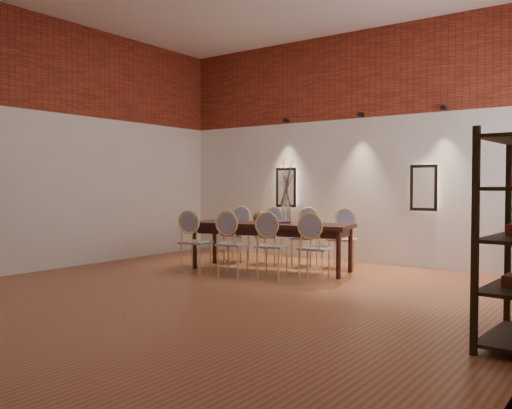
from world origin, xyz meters
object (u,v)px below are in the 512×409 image
Objects in this scene: chair_near_b at (233,244)px; vase at (286,214)px; chair_far_c at (305,238)px; chair_far_a at (236,235)px; chair_near_a at (196,242)px; chair_near_d at (315,248)px; book at (279,222)px; dining_table at (271,247)px; bowl at (260,217)px; chair_far_d at (342,239)px; chair_far_b at (269,236)px; chair_near_c at (272,246)px.

chair_near_b is 1.00m from vase.
chair_far_a is at bearing -0.00° from chair_far_c.
chair_near_a is 1.38m from chair_far_a.
chair_near_d is at bearing 0.00° from chair_near_b.
vase reaches higher than chair_near_d.
chair_far_c reaches higher than book.
chair_near_d is (1.07, -0.50, 0.09)m from dining_table.
chair_near_a is at bearing 47.30° from chair_far_c.
chair_near_d reaches higher than bowl.
vase is (-0.81, 0.55, 0.43)m from chair_near_d.
chair_far_c is (0.36, 1.47, 0.00)m from chair_near_b.
dining_table is at bearing 65.23° from chair_far_c.
chair_near_b is at bearing 0.00° from chair_near_a.
chair_far_a is 1.00× the size of chair_far_c.
bowl is (-0.95, -0.94, 0.37)m from chair_far_d.
chair_far_a is 3.13× the size of vase.
chair_far_a is 3.92× the size of bowl.
chair_far_d is at bearing 35.85° from dining_table.
chair_far_d is at bearing 35.85° from chair_near_a.
dining_table is 1.18m from chair_near_a.
chair_far_d is at bearing 180.00° from chair_far_c.
chair_far_b is 3.62× the size of book.
chair_near_b is 3.62× the size of book.
chair_far_c is at bearing 47.30° from chair_near_a.
chair_far_a is (-0.88, 1.23, 0.00)m from chair_near_b.
vase is at bearing 17.69° from bowl.
chair_far_a reaches higher than dining_table.
dining_table is at bearing 35.85° from chair_far_d.
vase is (1.06, 0.91, 0.43)m from chair_near_a.
chair_far_a is 1.00× the size of chair_far_b.
vase is 1.25× the size of bowl.
chair_near_b is 3.92× the size of bowl.
chair_far_d is (1.25, 0.24, 0.00)m from chair_far_b.
vase reaches higher than chair_near_a.
chair_near_a and chair_near_d have the same top height.
chair_far_d is (0.62, 0.12, 0.00)m from chair_far_c.
chair_near_a is at bearing 90.00° from chair_far_a.
dining_table is at bearing -163.86° from book.
bowl is at bearing 38.81° from chair_near_a.
dining_table is 1.18m from chair_far_d.
chair_near_d and chair_far_b have the same top height.
chair_near_c is 3.92× the size of bowl.
vase is at bearing 150.47° from chair_far_a.
chair_near_d is at bearing -35.85° from dining_table.
chair_far_b is 1.00× the size of chair_far_d.
bowl is (-0.59, 0.54, 0.37)m from chair_near_c.
chair_far_c and chair_far_d have the same top height.
chair_near_c is 1.00× the size of chair_near_d.
chair_far_a is at bearing -0.00° from chair_far_d.
chair_near_b is 0.75m from bowl.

